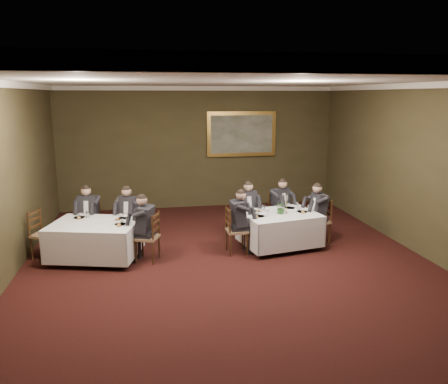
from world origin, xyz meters
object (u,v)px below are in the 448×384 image
object	(u,v)px
chair_main_endleft	(236,240)
painting	(242,134)
chair_sec_backleft	(90,232)
diner_sec_backright	(130,223)
chair_sec_endleft	(45,244)
diner_main_endright	(319,220)
chair_sec_backright	(130,233)
chair_main_backright	(279,222)
diner_main_backleft	(246,217)
centerpiece	(281,207)
diner_sec_endright	(147,236)
table_second	(95,238)
table_main	(279,227)
diner_main_backright	(280,213)
candlestick	(287,206)
chair_sec_endright	(148,247)
diner_main_endleft	(237,229)
chair_main_endright	(319,230)
diner_sec_backleft	(89,222)
chair_main_backleft	(246,226)

from	to	relation	value
chair_main_endleft	painting	distance (m)	4.53
chair_sec_backleft	diner_sec_backright	size ratio (longest dim) A/B	0.74
diner_sec_backright	chair_sec_endleft	bearing A→B (deg)	38.54
diner_main_endright	chair_sec_backright	world-z (taller)	diner_main_endright
chair_main_backright	chair_sec_backleft	size ratio (longest dim) A/B	1.00
chair_sec_endleft	diner_main_backleft	bearing A→B (deg)	119.37
diner_main_backleft	centerpiece	world-z (taller)	diner_main_backleft
diner_main_endright	diner_sec_endright	distance (m)	3.85
table_second	diner_sec_endright	distance (m)	1.06
table_main	chair_sec_endleft	bearing A→B (deg)	177.07
diner_main_endright	centerpiece	world-z (taller)	diner_main_endright
diner_main_backleft	chair_sec_backright	world-z (taller)	diner_main_backleft
chair_main_endleft	chair_sec_endleft	distance (m)	3.93
table_second	chair_main_backright	xyz separation A→B (m)	(4.13, 0.91, -0.17)
diner_main_backright	candlestick	size ratio (longest dim) A/B	3.25
diner_main_backright	candlestick	xyz separation A→B (m)	(-0.13, -0.89, 0.40)
diner_main_backright	painting	distance (m)	3.39
chair_sec_endleft	chair_main_backright	bearing A→B (deg)	120.18
diner_main_endright	diner_sec_backright	distance (m)	4.21
table_second	diner_main_backleft	bearing A→B (deg)	12.75
diner_sec_backright	candlestick	bearing A→B (deg)	-167.79
diner_sec_endright	chair_sec_endright	bearing A→B (deg)	-90.00
table_main	diner_main_backleft	bearing A→B (deg)	128.24
diner_main_endleft	centerpiece	distance (m)	1.09
chair_main_endright	diner_sec_backleft	xyz separation A→B (m)	(-5.07, 0.74, 0.23)
chair_main_backleft	diner_main_endright	bearing A→B (deg)	148.19
chair_main_endright	diner_main_endright	world-z (taller)	diner_main_endright
chair_main_backleft	diner_main_backright	distance (m)	0.89
chair_sec_backleft	diner_sec_endright	world-z (taller)	diner_sec_endright
candlestick	chair_sec_backleft	bearing A→B (deg)	167.33
chair_sec_endleft	diner_main_endleft	bearing A→B (deg)	106.93
diner_main_backright	chair_main_endright	xyz separation A→B (m)	(0.72, -0.69, -0.23)
chair_sec_endleft	diner_sec_endright	bearing A→B (deg)	98.29
chair_sec_backright	diner_main_backleft	bearing A→B (deg)	-155.44
chair_main_backright	chair_sec_backright	distance (m)	3.47
chair_main_endright	diner_sec_backright	xyz separation A→B (m)	(-4.19, 0.51, 0.23)
chair_sec_endright	chair_main_endleft	bearing A→B (deg)	-65.15
chair_main_backright	chair_sec_endleft	xyz separation A→B (m)	(-5.17, -0.63, 0.00)
table_main	centerpiece	size ratio (longest dim) A/B	6.36
diner_main_backright	diner_sec_backleft	distance (m)	4.36
chair_main_backleft	diner_sec_endright	world-z (taller)	diner_sec_endright
chair_main_backleft	diner_main_backright	world-z (taller)	diner_main_backright
chair_sec_backleft	centerpiece	xyz separation A→B (m)	(4.10, -0.97, 0.62)
diner_sec_backleft	chair_sec_endright	distance (m)	1.77
diner_main_endright	centerpiece	bearing A→B (deg)	98.43
centerpiece	painting	world-z (taller)	painting
diner_main_backleft	chair_sec_backleft	world-z (taller)	diner_main_backleft
diner_main_endleft	diner_main_endright	bearing A→B (deg)	98.67
table_second	diner_main_backleft	distance (m)	3.38
table_second	chair_sec_endright	bearing A→B (deg)	-14.94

